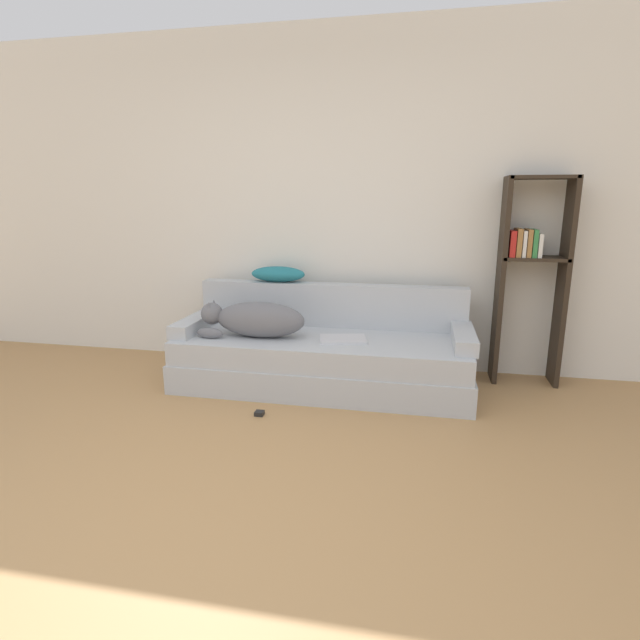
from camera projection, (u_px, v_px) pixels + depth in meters
The scene contains 11 objects.
ground_plane at pixel (164, 570), 1.90m from camera, with size 20.00×20.00×0.00m, color tan.
wall_back at pixel (311, 203), 4.09m from camera, with size 7.87×0.06×2.70m.
couch at pixel (323, 362), 3.76m from camera, with size 2.17×0.84×0.38m.
couch_backrest at pixel (331, 305), 4.00m from camera, with size 2.13×0.15×0.34m.
couch_arm_left at pixel (196, 324), 3.89m from camera, with size 0.15×0.65×0.10m.
couch_arm_right at pixel (464, 338), 3.50m from camera, with size 0.15×0.65×0.10m.
dog at pixel (255, 319), 3.68m from camera, with size 0.80×0.27×0.26m.
laptop at pixel (343, 339), 3.61m from camera, with size 0.37×0.30×0.02m.
throw_pillow at pixel (278, 274), 4.05m from camera, with size 0.45×0.21×0.12m.
bookshelf at pixel (531, 267), 3.69m from camera, with size 0.48×0.26×1.54m.
power_adapter at pixel (259, 413), 3.27m from camera, with size 0.06×0.06×0.03m.
Camera 1 is at (0.91, -1.47, 1.37)m, focal length 28.00 mm.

